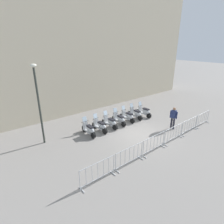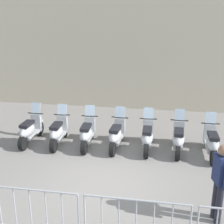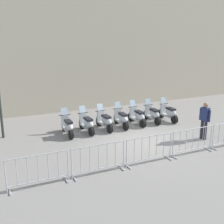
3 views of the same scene
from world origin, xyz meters
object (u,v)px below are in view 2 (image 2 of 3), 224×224
object	(u,v)px
motorcycle_1	(58,132)
motorcycle_5	(178,139)
motorcycle_2	(87,134)
motorcycle_0	(30,130)
motorcycle_4	(147,137)
motorcycle_3	(116,135)
barrier_segment_2	(31,213)
motorcycle_6	(211,143)
officer_near_row_end	(220,179)

from	to	relation	value
motorcycle_1	motorcycle_5	xyz separation A→B (m)	(3.80, 0.67, 0.00)
motorcycle_1	motorcycle_2	xyz separation A→B (m)	(0.95, 0.17, 0.00)
motorcycle_0	motorcycle_4	distance (m)	3.87
motorcycle_2	motorcycle_3	size ratio (longest dim) A/B	0.99
barrier_segment_2	motorcycle_0	bearing A→B (deg)	122.67
motorcycle_3	motorcycle_6	xyz separation A→B (m)	(2.89, 0.34, 0.00)
barrier_segment_2	officer_near_row_end	bearing A→B (deg)	25.46
motorcycle_0	motorcycle_2	size ratio (longest dim) A/B	1.01
motorcycle_1	barrier_segment_2	size ratio (longest dim) A/B	0.89
motorcycle_0	motorcycle_5	distance (m)	4.83
motorcycle_6	officer_near_row_end	distance (m)	3.13
motorcycle_3	motorcycle_1	bearing A→B (deg)	-170.00
motorcycle_1	motorcycle_6	size ratio (longest dim) A/B	1.00
motorcycle_5	barrier_segment_2	world-z (taller)	motorcycle_5
motorcycle_5	motorcycle_3	bearing A→B (deg)	-170.05
motorcycle_4	motorcycle_5	xyz separation A→B (m)	(0.95, 0.16, 0.00)
motorcycle_2	barrier_segment_2	size ratio (longest dim) A/B	0.89
motorcycle_1	motorcycle_2	size ratio (longest dim) A/B	1.00
motorcycle_0	motorcycle_1	bearing A→B (deg)	9.11
motorcycle_1	barrier_segment_2	distance (m)	4.32
motorcycle_5	motorcycle_6	bearing A→B (deg)	0.40
motorcycle_3	barrier_segment_2	distance (m)	4.39
motorcycle_4	motorcycle_3	bearing A→B (deg)	-169.86
motorcycle_0	motorcycle_5	world-z (taller)	same
motorcycle_5	barrier_segment_2	distance (m)	5.23
motorcycle_2	motorcycle_5	size ratio (longest dim) A/B	0.99
motorcycle_0	motorcycle_1	size ratio (longest dim) A/B	1.01
barrier_segment_2	officer_near_row_end	xyz separation A→B (m)	(3.42, 1.63, 0.46)
barrier_segment_2	motorcycle_4	bearing A→B (deg)	73.75
motorcycle_0	motorcycle_6	world-z (taller)	same
motorcycle_6	barrier_segment_2	xyz separation A→B (m)	(-3.25, -4.71, 0.07)
motorcycle_4	motorcycle_6	bearing A→B (deg)	5.03
motorcycle_6	barrier_segment_2	world-z (taller)	motorcycle_6
motorcycle_0	barrier_segment_2	xyz separation A→B (m)	(2.49, -3.88, 0.07)
motorcycle_0	motorcycle_6	size ratio (longest dim) A/B	1.00
motorcycle_1	motorcycle_5	bearing A→B (deg)	9.97
motorcycle_3	barrier_segment_2	world-z (taller)	motorcycle_3
motorcycle_3	motorcycle_4	size ratio (longest dim) A/B	1.00
motorcycle_1	motorcycle_4	bearing A→B (deg)	10.05
motorcycle_0	barrier_segment_2	world-z (taller)	motorcycle_0
motorcycle_0	motorcycle_5	bearing A→B (deg)	9.80
motorcycle_0	motorcycle_6	xyz separation A→B (m)	(5.74, 0.83, 0.00)
motorcycle_1	motorcycle_5	distance (m)	3.86
motorcycle_3	motorcycle_5	bearing A→B (deg)	9.95
motorcycle_2	motorcycle_3	world-z (taller)	same
motorcycle_1	motorcycle_5	world-z (taller)	same
motorcycle_2	motorcycle_4	xyz separation A→B (m)	(1.90, 0.34, 0.00)
motorcycle_4	motorcycle_6	size ratio (longest dim) A/B	1.00
motorcycle_6	motorcycle_5	bearing A→B (deg)	-179.60
motorcycle_1	motorcycle_4	size ratio (longest dim) A/B	1.00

